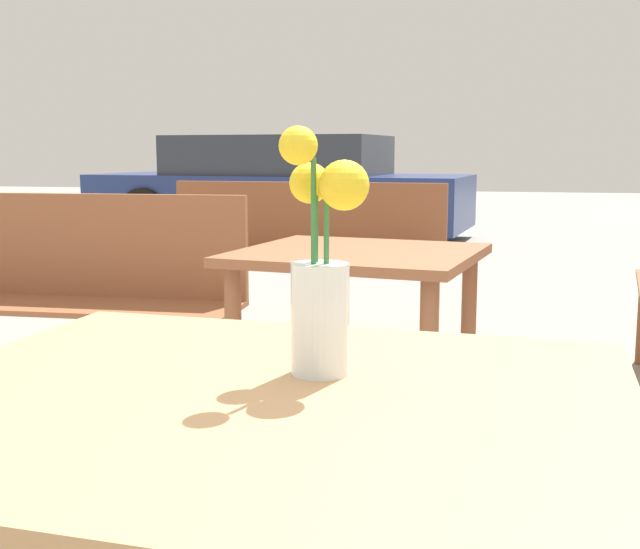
{
  "coord_description": "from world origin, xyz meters",
  "views": [
    {
      "loc": [
        0.28,
        -0.88,
        1.01
      ],
      "look_at": [
        0.06,
        0.09,
        0.86
      ],
      "focal_mm": 45.0,
      "sensor_mm": 36.0,
      "label": 1
    }
  ],
  "objects_px": {
    "table_front": "(258,480)",
    "table_back": "(358,291)",
    "flower_vase": "(321,281)",
    "bench_far": "(52,297)",
    "parked_car": "(280,189)",
    "bench_middle": "(303,257)"
  },
  "relations": [
    {
      "from": "table_front",
      "to": "table_back",
      "type": "xyz_separation_m",
      "value": [
        -0.15,
        1.55,
        -0.04
      ]
    },
    {
      "from": "flower_vase",
      "to": "table_front",
      "type": "bearing_deg",
      "value": -121.14
    },
    {
      "from": "flower_vase",
      "to": "bench_far",
      "type": "height_order",
      "value": "flower_vase"
    },
    {
      "from": "table_front",
      "to": "table_back",
      "type": "bearing_deg",
      "value": 95.61
    },
    {
      "from": "bench_far",
      "to": "parked_car",
      "type": "xyz_separation_m",
      "value": [
        -0.9,
        6.47,
        0.12
      ]
    },
    {
      "from": "bench_far",
      "to": "parked_car",
      "type": "distance_m",
      "value": 6.53
    },
    {
      "from": "table_front",
      "to": "parked_car",
      "type": "height_order",
      "value": "parked_car"
    },
    {
      "from": "table_back",
      "to": "bench_middle",
      "type": "bearing_deg",
      "value": 109.59
    },
    {
      "from": "bench_middle",
      "to": "table_back",
      "type": "relative_size",
      "value": 1.86
    },
    {
      "from": "table_front",
      "to": "bench_middle",
      "type": "height_order",
      "value": "bench_middle"
    },
    {
      "from": "flower_vase",
      "to": "bench_middle",
      "type": "height_order",
      "value": "flower_vase"
    },
    {
      "from": "bench_middle",
      "to": "table_front",
      "type": "bearing_deg",
      "value": -76.98
    },
    {
      "from": "table_front",
      "to": "bench_middle",
      "type": "xyz_separation_m",
      "value": [
        -0.74,
        3.21,
        -0.16
      ]
    },
    {
      "from": "bench_middle",
      "to": "table_back",
      "type": "bearing_deg",
      "value": -70.41
    },
    {
      "from": "parked_car",
      "to": "bench_far",
      "type": "bearing_deg",
      "value": -82.11
    },
    {
      "from": "flower_vase",
      "to": "parked_car",
      "type": "bearing_deg",
      "value": 105.98
    },
    {
      "from": "bench_middle",
      "to": "parked_car",
      "type": "relative_size",
      "value": 0.33
    },
    {
      "from": "table_back",
      "to": "parked_car",
      "type": "height_order",
      "value": "parked_car"
    },
    {
      "from": "table_front",
      "to": "flower_vase",
      "type": "height_order",
      "value": "flower_vase"
    },
    {
      "from": "table_front",
      "to": "parked_car",
      "type": "distance_m",
      "value": 8.64
    },
    {
      "from": "bench_middle",
      "to": "bench_far",
      "type": "distance_m",
      "value": 1.51
    },
    {
      "from": "flower_vase",
      "to": "table_back",
      "type": "xyz_separation_m",
      "value": [
        -0.21,
        1.46,
        -0.27
      ]
    }
  ]
}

